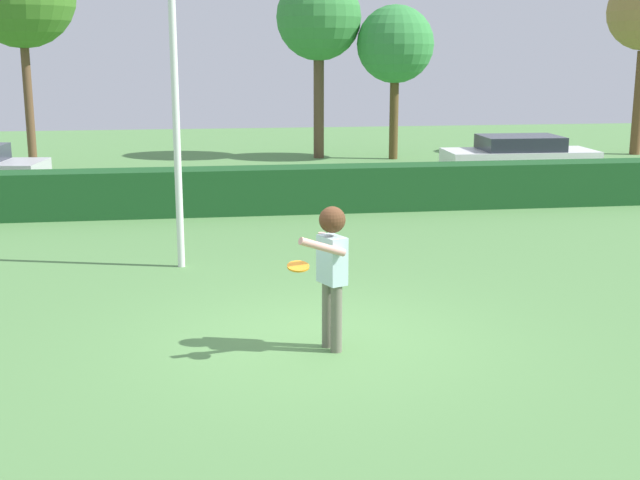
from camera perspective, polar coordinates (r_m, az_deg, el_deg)
The scene contains 8 objects.
ground_plane at distance 10.67m, azimuth -0.29°, elevation -6.83°, with size 60.00×60.00×0.00m, color #578A4A.
person at distance 10.03m, azimuth 0.78°, elevation -1.42°, with size 0.64×0.75×1.78m.
frisbee at distance 9.64m, azimuth -1.50°, elevation -1.81°, with size 0.26×0.26×0.08m.
lamppost at distance 13.96m, azimuth -9.91°, elevation 11.85°, with size 0.24×0.24×6.17m.
hedge_row at distance 18.95m, azimuth -3.99°, elevation 3.41°, with size 19.44×0.90×1.02m, color #1A4B21.
parked_car_white at distance 24.40m, azimuth 13.42°, elevation 5.60°, with size 4.24×1.90×1.25m.
oak_tree at distance 28.40m, azimuth 5.14°, elevation 13.07°, with size 2.55×2.55×5.07m.
willow_tree at distance 28.60m, azimuth -0.09°, elevation 14.80°, with size 2.82×2.82×6.07m.
Camera 1 is at (-1.41, -9.95, 3.57)m, focal length 47.02 mm.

